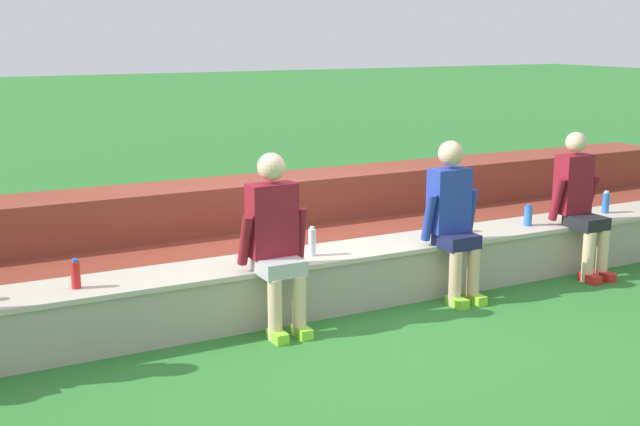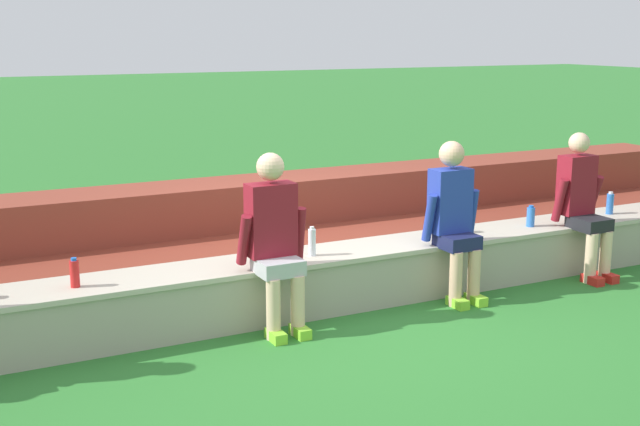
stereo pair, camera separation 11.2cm
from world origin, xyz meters
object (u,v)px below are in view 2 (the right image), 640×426
Objects in this scene: person_far_right at (583,202)px; water_bottle_near_left at (75,273)px; water_bottle_near_right at (610,204)px; person_center at (275,238)px; water_bottle_mid_right at (312,242)px; person_right_of_center at (454,216)px; plastic_cup_right_end at (463,226)px; water_bottle_mid_left at (531,217)px.

person_far_right is 6.22× the size of water_bottle_near_left.
person_center is at bearing -175.24° from water_bottle_near_right.
water_bottle_mid_right is (-2.77, 0.22, -0.12)m from person_far_right.
person_right_of_center is 11.20× the size of plastic_cup_right_end.
person_far_right is at bearing -26.57° from water_bottle_mid_left.
person_right_of_center is 1.28m from water_bottle_mid_right.
person_center is 2.09m from plastic_cup_right_end.
water_bottle_mid_right is at bearing 179.93° from water_bottle_mid_left.
plastic_cup_right_end is (3.52, 0.08, -0.04)m from water_bottle_near_left.
person_center is 0.54m from water_bottle_mid_right.
water_bottle_near_right is (0.66, 0.28, -0.13)m from person_far_right.
person_far_right reaches higher than plastic_cup_right_end.
water_bottle_mid_right reaches higher than water_bottle_mid_left.
water_bottle_mid_right is 3.42m from water_bottle_near_right.
water_bottle_near_left is at bearing 179.85° from water_bottle_mid_left.
water_bottle_near_left reaches higher than water_bottle_mid_left.
water_bottle_mid_left is at bearing 5.28° from person_center.
water_bottle_mid_left is (-0.44, 0.22, -0.14)m from person_far_right.
water_bottle_near_left is at bearing 175.30° from person_right_of_center.
person_center is 1.51m from water_bottle_near_left.
person_far_right is at bearing 0.67° from person_center.
water_bottle_mid_left reaches higher than plastic_cup_right_end.
person_center is at bearing -10.29° from water_bottle_near_left.
person_far_right is 6.71× the size of water_bottle_mid_left.
person_center reaches higher than plastic_cup_right_end.
water_bottle_mid_left is 0.73m from plastic_cup_right_end.
person_right_of_center is 1.52m from person_far_right.
water_bottle_near_left is at bearing 169.71° from person_center.
person_far_right reaches higher than water_bottle_mid_right.
water_bottle_near_right is at bearing 3.44° from water_bottle_mid_left.
person_right_of_center reaches higher than water_bottle_mid_left.
water_bottle_mid_left is 4.25m from water_bottle_near_left.
water_bottle_near_right reaches higher than water_bottle_near_left.
person_center is 6.84× the size of water_bottle_mid_left.
water_bottle_mid_left is at bearing -176.56° from water_bottle_near_right.
person_far_right is 0.51m from water_bottle_mid_left.
water_bottle_mid_right is 1.08× the size of water_bottle_near_right.
person_center is 3.22m from person_far_right.
water_bottle_mid_right is (-1.25, 0.25, -0.14)m from person_right_of_center.
water_bottle_mid_right is 1.60m from plastic_cup_right_end.
water_bottle_near_left is at bearing -178.71° from plastic_cup_right_end.
water_bottle_mid_left is 0.93× the size of water_bottle_near_left.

